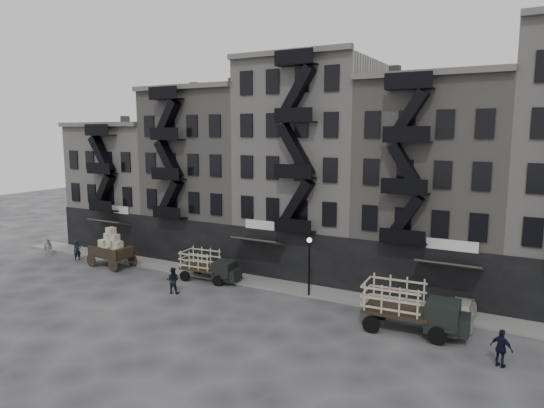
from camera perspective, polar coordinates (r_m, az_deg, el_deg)
The scene contains 15 objects.
ground at distance 33.93m, azimuth -2.24°, elevation -11.35°, with size 140.00×140.00×0.00m, color #38383A.
sidewalk at distance 36.99m, azimuth 0.81°, elevation -9.52°, with size 55.00×2.50×0.15m, color slate.
building_west at distance 52.39m, azimuth -15.55°, elevation 2.14°, with size 10.00×11.35×13.20m.
building_midwest at distance 45.81m, azimuth -6.64°, elevation 3.41°, with size 10.00×11.35×16.20m.
building_center at distance 40.74m, azimuth 4.88°, elevation 4.23°, with size 10.00×11.35×18.20m.
building_mideast at distance 37.89m, azimuth 18.81°, elevation 1.96°, with size 10.00×11.35×16.20m.
lamp_post at distance 33.95m, azimuth 4.39°, elevation -6.43°, with size 0.36×0.36×4.28m.
horse at distance 50.24m, azimuth -25.06°, elevation -4.55°, with size 0.94×2.06×1.74m, color beige.
wagon at distance 43.98m, azimuth -18.53°, elevation -4.55°, with size 4.13×2.43×3.37m.
stake_truck_west at distance 38.24m, azimuth -7.43°, elevation -6.98°, with size 4.88×2.30×2.39m.
stake_truck_east at distance 29.59m, azimuth 16.11°, elevation -11.27°, with size 5.96×2.71×2.93m.
car_east at distance 31.96m, azimuth 21.24°, elevation -11.84°, with size 1.70×4.23×1.44m, color beige.
pedestrian_west at distance 47.20m, azimuth -21.93°, elevation -5.12°, with size 0.66×0.43×1.81m, color black.
pedestrian_mid at distance 35.86m, azimuth -11.59°, elevation -8.79°, with size 0.94×0.73×1.93m, color black.
policeman at distance 27.30m, azimuth 25.38°, elevation -15.09°, with size 1.13×0.47×1.93m, color black.
Camera 1 is at (16.58, -27.27, 11.51)m, focal length 32.00 mm.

